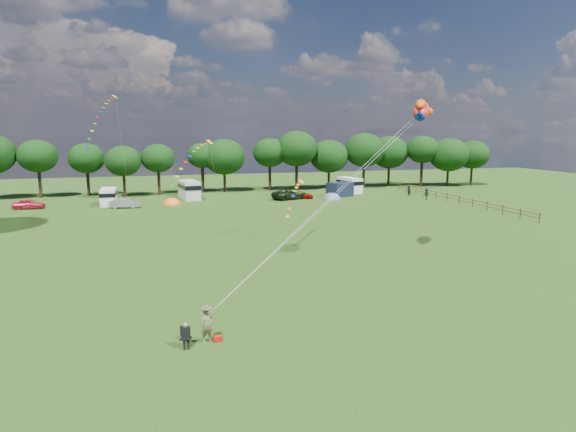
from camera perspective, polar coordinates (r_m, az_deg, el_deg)
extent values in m
plane|color=black|center=(29.29, 4.16, -10.39)|extent=(180.00, 180.00, 0.00)
cylinder|color=black|center=(83.87, -27.32, 3.37)|extent=(0.49, 0.49, 4.25)
ellipsoid|color=black|center=(83.57, -27.56, 6.31)|extent=(5.86, 5.86, 4.98)
cylinder|color=black|center=(83.32, -22.59, 3.56)|extent=(0.47, 0.47, 3.90)
ellipsoid|color=black|center=(83.02, -22.78, 6.33)|extent=(5.58, 5.58, 4.74)
cylinder|color=black|center=(79.76, -18.82, 3.41)|extent=(0.44, 0.44, 3.56)
ellipsoid|color=black|center=(79.45, -18.97, 6.18)|extent=(5.56, 5.56, 4.73)
cylinder|color=black|center=(80.53, -15.04, 3.81)|extent=(0.47, 0.47, 3.95)
ellipsoid|color=black|center=(80.22, -15.17, 6.63)|extent=(5.33, 5.33, 4.53)
cylinder|color=black|center=(82.62, -10.06, 4.28)|extent=(0.50, 0.50, 4.33)
ellipsoid|color=black|center=(82.33, -10.15, 7.06)|extent=(4.95, 4.95, 4.21)
cylinder|color=black|center=(82.61, -7.51, 3.99)|extent=(0.43, 0.43, 3.31)
ellipsoid|color=black|center=(82.28, -7.58, 6.96)|extent=(7.03, 7.03, 5.98)
cylinder|color=black|center=(84.20, -2.16, 4.54)|extent=(0.50, 0.50, 4.36)
ellipsoid|color=black|center=(83.90, -2.18, 7.51)|extent=(5.84, 5.84, 4.97)
cylinder|color=black|center=(84.50, 1.02, 4.63)|extent=(0.51, 0.51, 4.55)
ellipsoid|color=black|center=(84.18, 1.03, 7.99)|extent=(7.15, 7.15, 6.08)
cylinder|color=black|center=(87.16, 4.84, 4.31)|extent=(0.42, 0.42, 3.21)
ellipsoid|color=black|center=(86.85, 4.89, 7.07)|extent=(6.90, 6.90, 5.86)
cylinder|color=black|center=(88.93, 8.94, 4.65)|extent=(0.48, 0.48, 4.17)
ellipsoid|color=black|center=(88.62, 9.03, 7.73)|extent=(7.16, 7.16, 6.09)
cylinder|color=black|center=(93.25, 11.83, 4.65)|extent=(0.45, 0.45, 3.66)
ellipsoid|color=black|center=(92.96, 11.93, 7.40)|extent=(7.05, 7.05, 5.99)
cylinder|color=black|center=(93.63, 15.53, 4.82)|extent=(0.52, 0.52, 4.65)
ellipsoid|color=black|center=(93.35, 15.66, 7.60)|extent=(5.96, 5.96, 5.06)
cylinder|color=black|center=(95.08, 18.38, 4.31)|extent=(0.42, 0.42, 3.19)
ellipsoid|color=black|center=(94.79, 18.52, 6.89)|extent=(7.23, 7.23, 6.14)
cylinder|color=black|center=(98.46, 20.89, 4.44)|extent=(0.44, 0.44, 3.52)
ellipsoid|color=black|center=(98.19, 21.04, 6.81)|extent=(6.22, 6.22, 5.28)
cylinder|color=#472D19|center=(60.93, 27.65, -0.21)|extent=(0.12, 0.12, 1.20)
cylinder|color=#472D19|center=(63.12, 25.82, 0.26)|extent=(0.12, 0.12, 1.20)
cylinder|color=#472D19|center=(61.97, 26.75, 0.35)|extent=(0.08, 3.00, 0.08)
cylinder|color=#472D19|center=(62.03, 26.72, -0.02)|extent=(0.08, 3.00, 0.08)
cylinder|color=#472D19|center=(65.38, 24.11, 0.69)|extent=(0.12, 0.12, 1.20)
cylinder|color=#472D19|center=(64.19, 24.98, 0.78)|extent=(0.08, 3.00, 0.08)
cylinder|color=#472D19|center=(64.25, 24.95, 0.43)|extent=(0.08, 3.00, 0.08)
cylinder|color=#472D19|center=(67.70, 22.52, 1.09)|extent=(0.12, 0.12, 1.20)
cylinder|color=#472D19|center=(66.48, 23.33, 1.19)|extent=(0.08, 3.00, 0.08)
cylinder|color=#472D19|center=(66.54, 23.30, 0.85)|extent=(0.08, 3.00, 0.08)
cylinder|color=#472D19|center=(70.07, 21.04, 1.47)|extent=(0.12, 0.12, 1.20)
cylinder|color=#472D19|center=(68.83, 21.79, 1.57)|extent=(0.08, 3.00, 0.08)
cylinder|color=#472D19|center=(68.88, 21.76, 1.24)|extent=(0.08, 3.00, 0.08)
cylinder|color=#472D19|center=(72.48, 19.65, 1.81)|extent=(0.12, 0.12, 1.20)
cylinder|color=#472D19|center=(71.22, 20.35, 1.92)|extent=(0.08, 3.00, 0.08)
cylinder|color=#472D19|center=(71.28, 20.33, 1.60)|extent=(0.08, 3.00, 0.08)
cylinder|color=#472D19|center=(74.94, 18.35, 2.14)|extent=(0.12, 0.12, 1.20)
cylinder|color=#472D19|center=(73.66, 19.00, 2.25)|extent=(0.08, 3.00, 0.08)
cylinder|color=#472D19|center=(73.71, 18.99, 1.94)|extent=(0.08, 3.00, 0.08)
cylinder|color=#472D19|center=(77.44, 17.13, 2.44)|extent=(0.12, 0.12, 1.20)
cylinder|color=#472D19|center=(76.14, 17.75, 2.56)|extent=(0.08, 3.00, 0.08)
cylinder|color=#472D19|center=(76.19, 17.73, 2.26)|extent=(0.08, 3.00, 0.08)
cylinder|color=#472D19|center=(79.97, 15.99, 2.73)|extent=(0.12, 0.12, 1.20)
cylinder|color=#472D19|center=(78.66, 16.57, 2.84)|extent=(0.08, 3.00, 0.08)
cylinder|color=#472D19|center=(78.70, 16.55, 2.55)|extent=(0.08, 3.00, 0.08)
cylinder|color=#472D19|center=(82.53, 14.93, 2.99)|extent=(0.12, 0.12, 1.20)
cylinder|color=#472D19|center=(81.20, 15.46, 3.11)|extent=(0.08, 3.00, 0.08)
cylinder|color=#472D19|center=(81.25, 15.45, 2.83)|extent=(0.08, 3.00, 0.08)
cylinder|color=#472D19|center=(85.12, 13.92, 3.24)|extent=(0.12, 0.12, 1.20)
cylinder|color=#472D19|center=(83.78, 14.42, 3.36)|extent=(0.08, 3.00, 0.08)
cylinder|color=#472D19|center=(83.83, 14.41, 3.08)|extent=(0.08, 3.00, 0.08)
cylinder|color=#472D19|center=(87.74, 12.97, 3.47)|extent=(0.12, 0.12, 1.20)
cylinder|color=#472D19|center=(86.39, 13.45, 3.59)|extent=(0.08, 3.00, 0.08)
cylinder|color=#472D19|center=(86.43, 13.44, 3.33)|extent=(0.08, 3.00, 0.08)
imported|color=red|center=(72.62, -28.38, 1.26)|extent=(4.07, 1.71, 1.34)
imported|color=gray|center=(68.33, -18.77, 1.45)|extent=(3.87, 1.87, 1.31)
imported|color=#991104|center=(73.82, 1.41, 2.53)|extent=(4.34, 3.13, 1.20)
imported|color=black|center=(73.10, 0.26, 2.62)|extent=(6.32, 4.27, 1.58)
cube|color=white|center=(71.84, -20.49, 2.14)|extent=(2.02, 4.65, 2.31)
cube|color=black|center=(71.78, -20.51, 2.52)|extent=(2.06, 4.74, 0.55)
cylinder|color=black|center=(70.51, -20.54, 1.32)|extent=(0.65, 0.25, 0.65)
cylinder|color=black|center=(73.38, -20.36, 1.65)|extent=(0.65, 0.25, 0.65)
cube|color=silver|center=(75.19, -11.63, 3.06)|extent=(3.18, 5.78, 2.74)
cube|color=black|center=(75.12, -11.64, 3.48)|extent=(3.24, 5.90, 0.65)
cylinder|color=black|center=(73.64, -11.30, 2.16)|extent=(0.81, 0.40, 0.77)
cylinder|color=black|center=(76.98, -11.89, 2.47)|extent=(0.81, 0.40, 0.77)
cube|color=white|center=(81.78, 7.28, 3.65)|extent=(2.96, 5.34, 2.52)
cube|color=black|center=(81.73, 7.29, 4.01)|extent=(3.02, 5.44, 0.60)
cylinder|color=black|center=(80.56, 7.87, 2.90)|extent=(0.74, 0.38, 0.71)
cylinder|color=black|center=(83.23, 6.69, 3.15)|extent=(0.74, 0.38, 0.71)
ellipsoid|color=orange|center=(69.45, -13.59, 1.30)|extent=(2.46, 2.83, 2.02)
cylinder|color=orange|center=(69.45, -13.59, 1.32)|extent=(2.58, 2.58, 0.08)
ellipsoid|color=slate|center=(72.60, 5.18, 1.91)|extent=(2.76, 3.17, 2.16)
cylinder|color=slate|center=(72.60, 5.18, 1.92)|extent=(2.90, 2.90, 0.08)
cube|color=black|center=(76.92, 6.16, 3.15)|extent=(4.17, 3.75, 2.17)
imported|color=brown|center=(24.36, -9.56, -12.66)|extent=(0.72, 0.57, 1.72)
cylinder|color=#99999E|center=(24.09, -12.48, -14.71)|extent=(0.02, 0.02, 0.43)
cylinder|color=#99999E|center=(24.10, -11.46, -14.65)|extent=(0.02, 0.02, 0.43)
cylinder|color=#99999E|center=(24.47, -12.53, -14.31)|extent=(0.02, 0.02, 0.43)
cylinder|color=#99999E|center=(24.48, -11.53, -14.25)|extent=(0.02, 0.02, 0.43)
cube|color=black|center=(24.20, -12.02, -14.01)|extent=(0.62, 0.61, 0.05)
cube|color=black|center=(24.30, -12.08, -13.20)|extent=(0.48, 0.21, 0.52)
cube|color=black|center=(24.11, -12.05, -13.32)|extent=(0.42, 0.34, 0.55)
sphere|color=tan|center=(23.95, -12.08, -12.50)|extent=(0.21, 0.21, 0.21)
cube|color=#AE160C|center=(24.62, -8.33, -14.20)|extent=(0.45, 0.34, 0.29)
ellipsoid|color=red|center=(39.46, 15.52, 11.92)|extent=(2.94, 3.47, 1.94)
ellipsoid|color=#F1FF1C|center=(39.45, 15.51, 11.70)|extent=(1.83, 2.17, 1.06)
cone|color=#F44B0D|center=(38.01, 15.37, 12.47)|extent=(1.38, 1.46, 1.02)
cone|color=#001ABE|center=(37.99, 15.33, 11.56)|extent=(1.38, 1.46, 1.02)
cone|color=#001ABE|center=(39.59, 15.58, 12.82)|extent=(1.11, 1.08, 0.87)
sphere|color=white|center=(40.65, 15.16, 12.13)|extent=(0.32, 0.32, 0.32)
sphere|color=black|center=(40.74, 15.09, 12.12)|extent=(0.16, 0.16, 0.16)
cube|color=#DBC600|center=(58.62, -19.83, 13.16)|extent=(0.68, 0.72, 0.35)
cube|color=red|center=(58.14, -20.13, 12.95)|extent=(0.40, 0.56, 0.10)
cube|color=orange|center=(57.65, -20.43, 12.70)|extent=(0.40, 0.56, 0.11)
cube|color=yellow|center=(57.16, -20.72, 12.36)|extent=(0.40, 0.56, 0.12)
cube|color=#198C1E|center=(56.67, -21.02, 11.94)|extent=(0.39, 0.56, 0.13)
cube|color=#0C1EB2|center=(56.19, -21.32, 11.43)|extent=(0.39, 0.56, 0.14)
cube|color=red|center=(55.70, -21.61, 10.83)|extent=(0.38, 0.56, 0.14)
cube|color=orange|center=(55.23, -21.91, 10.13)|extent=(0.38, 0.55, 0.15)
cube|color=yellow|center=(54.76, -22.20, 9.34)|extent=(0.37, 0.55, 0.16)
cube|color=#198C1E|center=(54.31, -22.49, 8.44)|extent=(0.37, 0.55, 0.17)
cube|color=#0C1EB2|center=(53.87, -22.77, 7.45)|extent=(0.36, 0.55, 0.17)
cube|color=yellow|center=(45.68, -9.25, 8.66)|extent=(0.70, 0.73, 0.34)
cube|color=red|center=(45.19, -9.71, 8.50)|extent=(0.45, 0.54, 0.10)
cube|color=orange|center=(44.71, -10.17, 8.28)|extent=(0.45, 0.54, 0.11)
cube|color=yellow|center=(44.23, -10.63, 7.95)|extent=(0.45, 0.54, 0.11)
cube|color=#198C1E|center=(43.77, -11.10, 7.51)|extent=(0.44, 0.53, 0.12)
cube|color=#0C1EB2|center=(43.31, -11.58, 6.96)|extent=(0.44, 0.53, 0.13)
cube|color=red|center=(42.86, -12.06, 6.28)|extent=(0.44, 0.53, 0.14)
cube|color=orange|center=(42.43, -12.55, 5.49)|extent=(0.43, 0.53, 0.15)
cube|color=yellow|center=(42.02, -13.04, 4.57)|extent=(0.43, 0.52, 0.16)
cube|color=#198C1E|center=(41.63, -13.53, 3.52)|extent=(0.42, 0.52, 0.16)
cube|color=gold|center=(45.85, 1.59, 4.12)|extent=(0.75, 0.77, 0.36)
cube|color=red|center=(45.25, 1.41, 3.95)|extent=(0.50, 0.55, 0.10)
cube|color=orange|center=(44.66, 1.21, 3.73)|extent=(0.50, 0.55, 0.11)
cube|color=yellow|center=(44.08, 1.02, 3.40)|extent=(0.50, 0.55, 0.12)
cube|color=#198C1E|center=(43.51, 0.82, 2.95)|extent=(0.49, 0.55, 0.13)
cube|color=#0C1EB2|center=(42.95, 0.61, 2.39)|extent=(0.49, 0.54, 0.14)
cube|color=red|center=(42.41, 0.39, 1.70)|extent=(0.49, 0.54, 0.15)
cube|color=orange|center=(41.90, 0.18, 0.89)|extent=(0.48, 0.54, 0.16)
cube|color=yellow|center=(41.40, -0.05, -0.05)|extent=(0.48, 0.53, 0.16)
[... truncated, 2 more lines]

